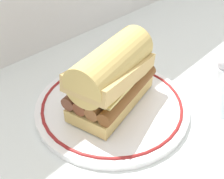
{
  "coord_description": "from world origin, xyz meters",
  "views": [
    {
      "loc": [
        -0.3,
        -0.25,
        0.35
      ],
      "look_at": [
        -0.02,
        0.02,
        0.04
      ],
      "focal_mm": 42.94,
      "sensor_mm": 36.0,
      "label": 1
    }
  ],
  "objects": [
    {
      "name": "salt_shaker",
      "position": [
        0.19,
        -0.1,
        0.04
      ],
      "size": [
        0.03,
        0.03,
        0.07
      ],
      "color": "white",
      "rests_on": "ground_plane"
    },
    {
      "name": "plate",
      "position": [
        -0.02,
        0.02,
        0.01
      ],
      "size": [
        0.29,
        0.29,
        0.01
      ],
      "color": "white",
      "rests_on": "ground_plane"
    },
    {
      "name": "ground_plane",
      "position": [
        0.0,
        0.0,
        0.0
      ],
      "size": [
        1.5,
        1.5,
        0.0
      ],
      "primitive_type": "plane",
      "color": "silver"
    },
    {
      "name": "sausage_sandwich",
      "position": [
        -0.02,
        0.02,
        0.08
      ],
      "size": [
        0.19,
        0.13,
        0.12
      ],
      "rotation": [
        0.0,
        0.0,
        0.2
      ],
      "color": "tan",
      "rests_on": "plate"
    }
  ]
}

